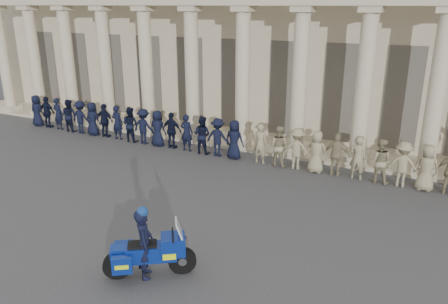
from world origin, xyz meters
TOP-DOWN VIEW (x-y plane):
  - ground at (0.00, 0.00)m, footprint 90.00×90.00m
  - building at (-0.00, 14.74)m, footprint 40.00×12.50m
  - officer_rank at (-2.66, 6.51)m, footprint 21.16×0.64m
  - motorcycle at (0.92, -2.18)m, footprint 1.94×1.58m
  - rider at (0.82, -2.26)m, footprint 0.72×0.78m

SIDE VIEW (x-z plane):
  - ground at x=0.00m, z-range 0.00..0.00m
  - motorcycle at x=0.92m, z-range -0.10..1.36m
  - officer_rank at x=-2.66m, z-range 0.00..1.70m
  - rider at x=0.82m, z-range -0.01..1.87m
  - building at x=0.00m, z-range 0.02..9.02m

